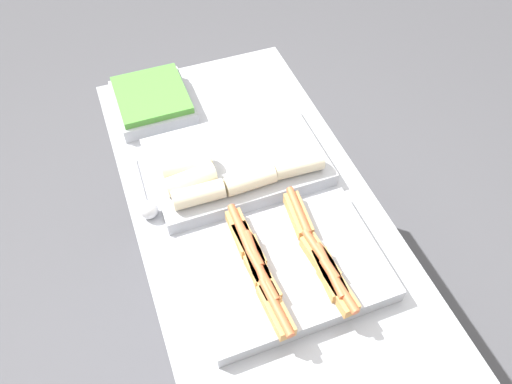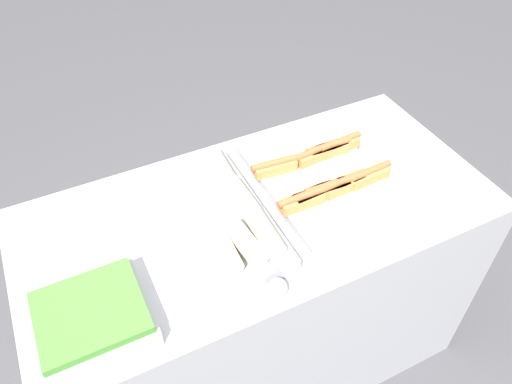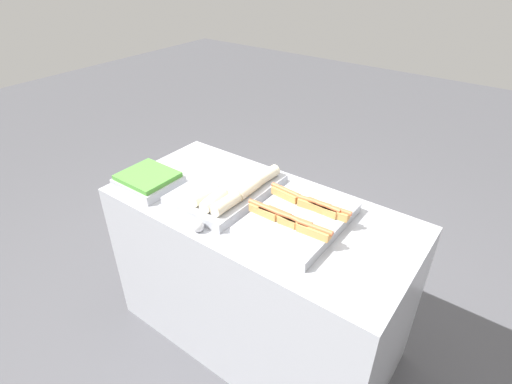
{
  "view_description": "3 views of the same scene",
  "coord_description": "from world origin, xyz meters",
  "px_view_note": "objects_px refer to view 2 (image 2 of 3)",
  "views": [
    {
      "loc": [
        0.84,
        -0.32,
        2.11
      ],
      "look_at": [
        -0.01,
        0.0,
        0.98
      ],
      "focal_mm": 35.0,
      "sensor_mm": 36.0,
      "label": 1
    },
    {
      "loc": [
        -0.5,
        -0.98,
        2.03
      ],
      "look_at": [
        -0.01,
        0.0,
        0.98
      ],
      "focal_mm": 35.0,
      "sensor_mm": 36.0,
      "label": 2
    },
    {
      "loc": [
        0.93,
        -1.26,
        1.98
      ],
      "look_at": [
        -0.01,
        0.0,
        0.98
      ],
      "focal_mm": 28.0,
      "sensor_mm": 36.0,
      "label": 3
    }
  ],
  "objects_px": {
    "tray_hotdogs": "(322,180)",
    "tray_side_front": "(92,318)",
    "tray_wraps": "(210,222)",
    "serving_spoon_near": "(273,290)"
  },
  "relations": [
    {
      "from": "tray_hotdogs",
      "to": "tray_side_front",
      "type": "xyz_separation_m",
      "value": [
        -0.79,
        -0.18,
        -0.0
      ]
    },
    {
      "from": "tray_wraps",
      "to": "tray_hotdogs",
      "type": "bearing_deg",
      "value": 1.69
    },
    {
      "from": "tray_hotdogs",
      "to": "serving_spoon_near",
      "type": "relative_size",
      "value": 1.93
    },
    {
      "from": "serving_spoon_near",
      "to": "tray_wraps",
      "type": "bearing_deg",
      "value": 101.16
    },
    {
      "from": "tray_hotdogs",
      "to": "serving_spoon_near",
      "type": "height_order",
      "value": "tray_hotdogs"
    },
    {
      "from": "tray_wraps",
      "to": "tray_side_front",
      "type": "height_order",
      "value": "tray_wraps"
    },
    {
      "from": "tray_side_front",
      "to": "serving_spoon_near",
      "type": "xyz_separation_m",
      "value": [
        0.45,
        -0.12,
        -0.01
      ]
    },
    {
      "from": "tray_hotdogs",
      "to": "tray_side_front",
      "type": "distance_m",
      "value": 0.81
    },
    {
      "from": "tray_hotdogs",
      "to": "tray_side_front",
      "type": "relative_size",
      "value": 1.79
    },
    {
      "from": "tray_wraps",
      "to": "serving_spoon_near",
      "type": "relative_size",
      "value": 2.04
    }
  ]
}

